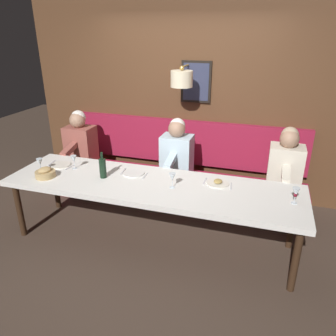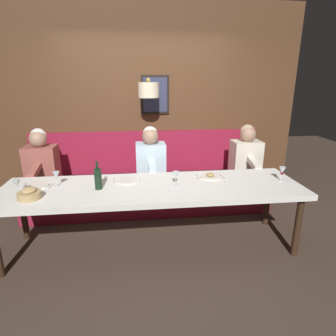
# 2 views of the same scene
# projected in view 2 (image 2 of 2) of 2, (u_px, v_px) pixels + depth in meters

# --- Properties ---
(ground_plane) EXTENTS (12.00, 12.00, 0.00)m
(ground_plane) POSITION_uv_depth(u_px,v_px,m) (154.00, 246.00, 3.23)
(ground_plane) COLOR #423328
(dining_table) EXTENTS (0.90, 3.23, 0.74)m
(dining_table) POSITION_uv_depth(u_px,v_px,m) (153.00, 191.00, 3.03)
(dining_table) COLOR silver
(dining_table) RESTS_ON ground_plane
(banquette_bench) EXTENTS (0.52, 3.43, 0.45)m
(banquette_bench) POSITION_uv_depth(u_px,v_px,m) (149.00, 197.00, 4.01)
(banquette_bench) COLOR maroon
(banquette_bench) RESTS_ON ground_plane
(back_wall_panel) EXTENTS (0.59, 4.63, 2.90)m
(back_wall_panel) POSITION_uv_depth(u_px,v_px,m) (146.00, 113.00, 4.21)
(back_wall_panel) COLOR #51331E
(back_wall_panel) RESTS_ON ground_plane
(diner_nearest) EXTENTS (0.60, 0.40, 0.79)m
(diner_nearest) POSITION_uv_depth(u_px,v_px,m) (246.00, 155.00, 3.98)
(diner_nearest) COLOR beige
(diner_nearest) RESTS_ON banquette_bench
(diner_near) EXTENTS (0.60, 0.40, 0.79)m
(diner_near) POSITION_uv_depth(u_px,v_px,m) (151.00, 157.00, 3.83)
(diner_near) COLOR silver
(diner_near) RESTS_ON banquette_bench
(diner_middle) EXTENTS (0.60, 0.40, 0.79)m
(diner_middle) POSITION_uv_depth(u_px,v_px,m) (41.00, 161.00, 3.67)
(diner_middle) COLOR #934C42
(diner_middle) RESTS_ON banquette_bench
(place_setting_0) EXTENTS (0.24, 0.32, 0.01)m
(place_setting_0) POSITION_uv_depth(u_px,v_px,m) (127.00, 181.00, 3.14)
(place_setting_0) COLOR silver
(place_setting_0) RESTS_ON dining_table
(place_setting_1) EXTENTS (0.24, 0.33, 0.01)m
(place_setting_1) POSITION_uv_depth(u_px,v_px,m) (37.00, 186.00, 3.00)
(place_setting_1) COLOR silver
(place_setting_1) RESTS_ON dining_table
(place_setting_2) EXTENTS (0.24, 0.31, 0.05)m
(place_setting_2) POSITION_uv_depth(u_px,v_px,m) (210.00, 176.00, 3.27)
(place_setting_2) COLOR silver
(place_setting_2) RESTS_ON dining_table
(wine_glass_0) EXTENTS (0.07, 0.07, 0.16)m
(wine_glass_0) POSITION_uv_depth(u_px,v_px,m) (17.00, 184.00, 2.74)
(wine_glass_0) COLOR silver
(wine_glass_0) RESTS_ON dining_table
(wine_glass_1) EXTENTS (0.07, 0.07, 0.16)m
(wine_glass_1) POSITION_uv_depth(u_px,v_px,m) (176.00, 176.00, 2.97)
(wine_glass_1) COLOR silver
(wine_glass_1) RESTS_ON dining_table
(wine_glass_2) EXTENTS (0.07, 0.07, 0.16)m
(wine_glass_2) POSITION_uv_depth(u_px,v_px,m) (282.00, 171.00, 3.13)
(wine_glass_2) COLOR silver
(wine_glass_2) RESTS_ON dining_table
(wine_glass_3) EXTENTS (0.07, 0.07, 0.16)m
(wine_glass_3) POSITION_uv_depth(u_px,v_px,m) (56.00, 176.00, 2.96)
(wine_glass_3) COLOR silver
(wine_glass_3) RESTS_ON dining_table
(wine_bottle) EXTENTS (0.08, 0.08, 0.30)m
(wine_bottle) POSITION_uv_depth(u_px,v_px,m) (98.00, 178.00, 2.90)
(wine_bottle) COLOR black
(wine_bottle) RESTS_ON dining_table
(bread_bowl) EXTENTS (0.22, 0.22, 0.12)m
(bread_bowl) POSITION_uv_depth(u_px,v_px,m) (29.00, 194.00, 2.67)
(bread_bowl) COLOR tan
(bread_bowl) RESTS_ON dining_table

